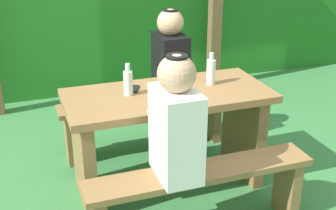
{
  "coord_description": "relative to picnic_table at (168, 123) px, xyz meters",
  "views": [
    {
      "loc": [
        -0.94,
        -2.67,
        1.84
      ],
      "look_at": [
        0.0,
        0.0,
        0.64
      ],
      "focal_mm": 47.92,
      "sensor_mm": 36.0,
      "label": 1
    }
  ],
  "objects": [
    {
      "name": "picnic_table",
      "position": [
        0.0,
        0.0,
        0.0
      ],
      "size": [
        1.4,
        0.64,
        0.73
      ],
      "color": "olive",
      "rests_on": "ground_plane"
    },
    {
      "name": "person_white_shirt",
      "position": [
        -0.16,
        -0.58,
        0.29
      ],
      "size": [
        0.25,
        0.35,
        0.72
      ],
      "color": "white",
      "rests_on": "bench_near"
    },
    {
      "name": "bench_far",
      "position": [
        0.0,
        0.58,
        -0.17
      ],
      "size": [
        1.4,
        0.24,
        0.46
      ],
      "color": "olive",
      "rests_on": "ground_plane"
    },
    {
      "name": "cell_phone",
      "position": [
        -0.21,
        0.13,
        0.24
      ],
      "size": [
        0.12,
        0.16,
        0.01
      ],
      "primitive_type": "cube",
      "rotation": [
        0.0,
        0.0,
        -0.39
      ],
      "color": "black",
      "rests_on": "picnic_table"
    },
    {
      "name": "ground_plane",
      "position": [
        0.0,
        0.0,
        -0.5
      ],
      "size": [
        12.0,
        12.0,
        0.0
      ],
      "primitive_type": "plane",
      "color": "#387A40"
    },
    {
      "name": "drinking_glass",
      "position": [
        0.0,
        -0.05,
        0.28
      ],
      "size": [
        0.07,
        0.07,
        0.09
      ],
      "primitive_type": "cylinder",
      "color": "silver",
      "rests_on": "picnic_table"
    },
    {
      "name": "bench_near",
      "position": [
        0.0,
        -0.58,
        -0.17
      ],
      "size": [
        1.4,
        0.24,
        0.46
      ],
      "color": "olive",
      "rests_on": "ground_plane"
    },
    {
      "name": "bottle_left",
      "position": [
        -0.26,
        0.04,
        0.33
      ],
      "size": [
        0.06,
        0.06,
        0.22
      ],
      "color": "silver",
      "rests_on": "picnic_table"
    },
    {
      "name": "person_black_coat",
      "position": [
        0.22,
        0.58,
        0.29
      ],
      "size": [
        0.25,
        0.35,
        0.72
      ],
      "color": "black",
      "rests_on": "bench_far"
    },
    {
      "name": "bottle_right",
      "position": [
        0.34,
        0.05,
        0.33
      ],
      "size": [
        0.06,
        0.06,
        0.23
      ],
      "color": "silver",
      "rests_on": "picnic_table"
    }
  ]
}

